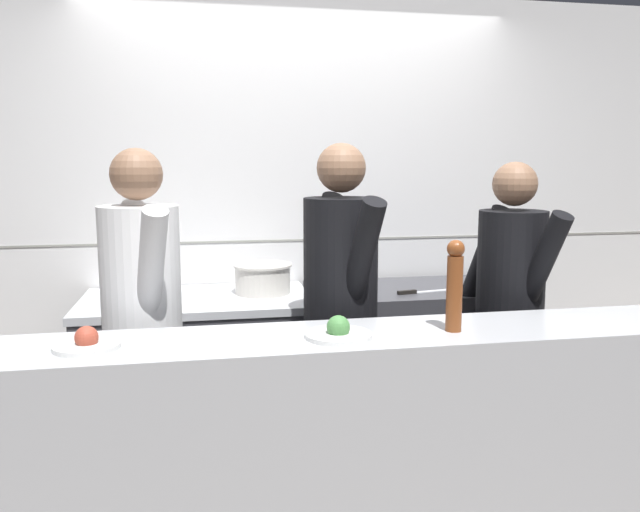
% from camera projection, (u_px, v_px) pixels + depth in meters
% --- Properties ---
extents(wall_back_tiled, '(8.00, 0.06, 2.60)m').
position_uv_depth(wall_back_tiled, '(298.00, 215.00, 3.78)').
color(wall_back_tiled, white).
rests_on(wall_back_tiled, ground_plane).
extents(oven_range, '(1.21, 0.71, 0.90)m').
position_uv_depth(oven_range, '(199.00, 378.00, 3.40)').
color(oven_range, '#38383D').
rests_on(oven_range, ground_plane).
extents(prep_counter, '(1.22, 0.65, 0.91)m').
position_uv_depth(prep_counter, '(415.00, 364.00, 3.63)').
color(prep_counter, '#38383D').
rests_on(prep_counter, ground_plane).
extents(pass_counter, '(3.02, 0.45, 0.96)m').
position_uv_depth(pass_counter, '(359.00, 451.00, 2.49)').
color(pass_counter, '#B7BABF').
rests_on(pass_counter, ground_plane).
extents(stock_pot, '(0.30, 0.30, 0.19)m').
position_uv_depth(stock_pot, '(150.00, 281.00, 3.25)').
color(stock_pot, beige).
rests_on(stock_pot, oven_range).
extents(sauce_pot, '(0.32, 0.32, 0.16)m').
position_uv_depth(sauce_pot, '(263.00, 278.00, 3.43)').
color(sauce_pot, beige).
rests_on(sauce_pot, oven_range).
extents(chefs_knife, '(0.36, 0.10, 0.02)m').
position_uv_depth(chefs_knife, '(422.00, 292.00, 3.42)').
color(chefs_knife, '#B7BABF').
rests_on(chefs_knife, prep_counter).
extents(plated_dish_main, '(0.24, 0.24, 0.08)m').
position_uv_depth(plated_dish_main, '(87.00, 343.00, 2.21)').
color(plated_dish_main, white).
rests_on(plated_dish_main, pass_counter).
extents(plated_dish_appetiser, '(0.25, 0.25, 0.09)m').
position_uv_depth(plated_dish_appetiser, '(338.00, 332.00, 2.35)').
color(plated_dish_appetiser, white).
rests_on(plated_dish_appetiser, pass_counter).
extents(pepper_mill, '(0.07, 0.07, 0.36)m').
position_uv_depth(pepper_mill, '(455.00, 284.00, 2.42)').
color(pepper_mill, brown).
rests_on(pepper_mill, pass_counter).
extents(chef_head_cook, '(0.43, 0.73, 1.68)m').
position_uv_depth(chef_head_cook, '(143.00, 320.00, 2.73)').
color(chef_head_cook, black).
rests_on(chef_head_cook, ground_plane).
extents(chef_sous, '(0.42, 0.74, 1.70)m').
position_uv_depth(chef_sous, '(341.00, 306.00, 2.92)').
color(chef_sous, black).
rests_on(chef_sous, ground_plane).
extents(chef_line, '(0.40, 0.70, 1.62)m').
position_uv_depth(chef_line, '(509.00, 308.00, 3.09)').
color(chef_line, black).
rests_on(chef_line, ground_plane).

